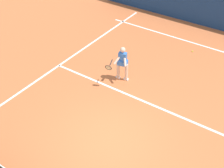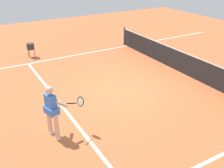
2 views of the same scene
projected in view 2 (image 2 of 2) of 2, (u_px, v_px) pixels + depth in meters
ground_plane at (121, 89)px, 10.07m from camera, size 26.53×26.53×0.00m
service_line_marking at (61, 105)px, 9.00m from camera, size 8.86×0.10×0.01m
sideline_left_marking at (75, 55)px, 13.52m from camera, size 0.10×18.41×0.01m
sideline_right_marking at (213, 159)px, 6.61m from camera, size 0.10×18.41×0.01m
court_net at (184, 63)px, 11.27m from camera, size 9.54×0.08×1.01m
tennis_player at (53, 109)px, 7.12m from camera, size 0.68×1.06×1.55m
ball_hopper at (30, 46)px, 13.07m from camera, size 0.36×0.36×0.74m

